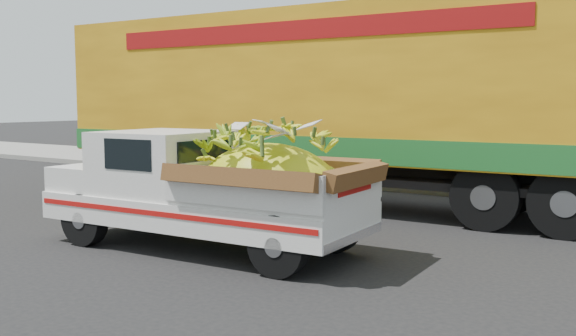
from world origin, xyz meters
The scene contains 6 objects.
ground centered at (0.00, 0.00, 0.00)m, with size 100.00×100.00×0.00m, color black.
curb centered at (0.00, 6.99, 0.07)m, with size 60.00×0.25×0.15m, color gray.
sidewalk centered at (0.00, 9.09, 0.07)m, with size 60.00×4.00×0.14m, color gray.
building_left centered at (-8.00, 14.99, 2.50)m, with size 18.00×6.00×5.00m, color gray.
pickup_truck centered at (0.86, 0.17, 0.88)m, with size 4.77×1.97×1.64m.
semi_trailer centered at (-0.10, 4.54, 2.12)m, with size 12.03×2.92×3.80m.
Camera 1 is at (6.46, -6.56, 2.08)m, focal length 40.00 mm.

